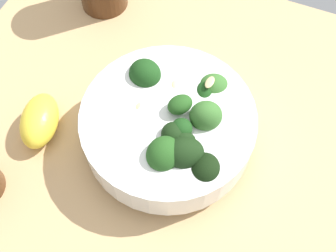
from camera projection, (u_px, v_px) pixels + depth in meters
ground_plane at (144, 129)px, 58.46cm from camera, size 59.25×59.25×3.81cm
bowl_of_broccoli at (169, 125)px, 51.54cm from camera, size 21.34×21.34×9.67cm
lemon_wedge at (40, 121)px, 54.37cm from camera, size 9.04×6.95×4.42cm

